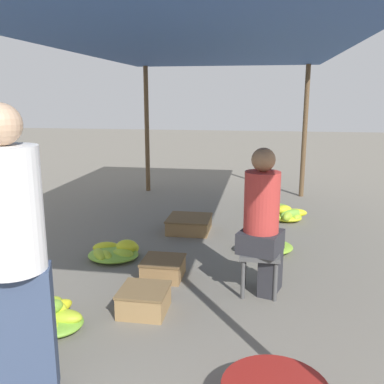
{
  "coord_description": "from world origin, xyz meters",
  "views": [
    {
      "loc": [
        0.67,
        -1.42,
        1.7
      ],
      "look_at": [
        0.0,
        2.65,
        0.77
      ],
      "focal_mm": 40.0,
      "sensor_mm": 36.0,
      "label": 1
    }
  ],
  "objects": [
    {
      "name": "stool",
      "position": [
        0.68,
        2.12,
        0.31
      ],
      "size": [
        0.34,
        0.34,
        0.39
      ],
      "color": "#4C4C4C",
      "rests_on": "ground"
    },
    {
      "name": "canopy_tarp",
      "position": [
        0.0,
        3.15,
        2.22
      ],
      "size": [
        3.13,
        6.1,
        0.04
      ],
      "primitive_type": "cube",
      "color": "#33569E",
      "rests_on": "canopy_post_front_left"
    },
    {
      "name": "crate_near",
      "position": [
        -0.22,
        2.3,
        0.09
      ],
      "size": [
        0.39,
        0.39,
        0.19
      ],
      "color": "olive",
      "rests_on": "ground"
    },
    {
      "name": "crate_mid",
      "position": [
        -0.22,
        1.62,
        0.1
      ],
      "size": [
        0.38,
        0.38,
        0.2
      ],
      "color": "#9E7A4C",
      "rests_on": "ground"
    },
    {
      "name": "crate_far",
      "position": [
        -0.22,
        3.75,
        0.09
      ],
      "size": [
        0.54,
        0.54,
        0.19
      ],
      "color": "olive",
      "rests_on": "ground"
    },
    {
      "name": "banana_pile_right_0",
      "position": [
        0.75,
        3.19,
        0.07
      ],
      "size": [
        0.66,
        0.58,
        0.22
      ],
      "color": "#B1CB2C",
      "rests_on": "ground"
    },
    {
      "name": "banana_pile_left_0",
      "position": [
        -0.84,
        1.28,
        0.08
      ],
      "size": [
        0.47,
        0.53,
        0.25
      ],
      "color": "#B0CB2D",
      "rests_on": "ground"
    },
    {
      "name": "vendor_foreground",
      "position": [
        -0.64,
        0.57,
        0.87
      ],
      "size": [
        0.47,
        0.47,
        1.67
      ],
      "color": "#384766",
      "rests_on": "ground"
    },
    {
      "name": "vendor_seated",
      "position": [
        0.7,
        2.13,
        0.67
      ],
      "size": [
        0.43,
        0.43,
        1.29
      ],
      "color": "#2D2D33",
      "rests_on": "ground"
    },
    {
      "name": "banana_pile_left_1",
      "position": [
        -0.84,
        2.69,
        0.07
      ],
      "size": [
        0.56,
        0.5,
        0.21
      ],
      "color": "#9DC330",
      "rests_on": "ground"
    },
    {
      "name": "canopy_post_back_right",
      "position": [
        1.37,
        6.0,
        1.1
      ],
      "size": [
        0.08,
        0.08,
        2.2
      ],
      "primitive_type": "cylinder",
      "color": "brown",
      "rests_on": "ground"
    },
    {
      "name": "banana_pile_right_2",
      "position": [
        0.82,
        4.94,
        0.07
      ],
      "size": [
        0.52,
        0.47,
        0.17
      ],
      "color": "#97C131",
      "rests_on": "ground"
    },
    {
      "name": "canopy_post_back_left",
      "position": [
        -1.37,
        6.0,
        1.1
      ],
      "size": [
        0.08,
        0.08,
        2.2
      ],
      "primitive_type": "cylinder",
      "color": "brown",
      "rests_on": "ground"
    },
    {
      "name": "banana_pile_right_1",
      "position": [
        1.07,
        4.42,
        0.09
      ],
      "size": [
        0.47,
        0.44,
        0.23
      ],
      "color": "yellow",
      "rests_on": "ground"
    }
  ]
}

